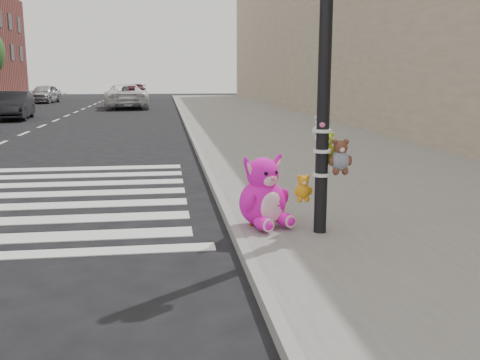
{
  "coord_description": "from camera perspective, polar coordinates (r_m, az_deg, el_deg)",
  "views": [
    {
      "loc": [
        0.67,
        -4.59,
        2.11
      ],
      "look_at": [
        1.64,
        2.29,
        0.75
      ],
      "focal_mm": 40.0,
      "sensor_mm": 36.0,
      "label": 1
    }
  ],
  "objects": [
    {
      "name": "car_silver_deep",
      "position": [
        45.0,
        -20.13,
        8.64
      ],
      "size": [
        2.18,
        4.36,
        1.43
      ],
      "primitive_type": "imported",
      "rotation": [
        0.0,
        0.0,
        -0.12
      ],
      "color": "#AFAEB3",
      "rests_on": "ground"
    },
    {
      "name": "red_teddy",
      "position": [
        7.14,
        1.4,
        -4.0
      ],
      "size": [
        0.17,
        0.13,
        0.22
      ],
      "primitive_type": null,
      "rotation": [
        0.0,
        0.0,
        0.2
      ],
      "color": "#A63110",
      "rests_on": "sidewalk_near"
    },
    {
      "name": "curb_edge",
      "position": [
        14.76,
        -4.51,
        3.1
      ],
      "size": [
        0.12,
        80.0,
        0.15
      ],
      "primitive_type": "cube",
      "color": "gray",
      "rests_on": "ground"
    },
    {
      "name": "car_white_near",
      "position": [
        35.98,
        -12.16,
        8.74
      ],
      "size": [
        3.3,
        5.95,
        1.58
      ],
      "primitive_type": "imported",
      "rotation": [
        0.0,
        0.0,
        3.27
      ],
      "color": "white",
      "rests_on": "ground"
    },
    {
      "name": "car_dark_far",
      "position": [
        28.45,
        -23.02,
        7.33
      ],
      "size": [
        1.8,
        4.24,
        1.36
      ],
      "primitive_type": "imported",
      "rotation": [
        0.0,
        0.0,
        0.09
      ],
      "color": "black",
      "rests_on": "ground"
    },
    {
      "name": "sidewalk_near",
      "position": [
        15.36,
        8.47,
        3.33
      ],
      "size": [
        7.0,
        80.0,
        0.14
      ],
      "primitive_type": "cube",
      "color": "slate",
      "rests_on": "ground"
    },
    {
      "name": "ground",
      "position": [
        5.1,
        -15.24,
        -13.8
      ],
      "size": [
        120.0,
        120.0,
        0.0
      ],
      "primitive_type": "plane",
      "color": "black",
      "rests_on": "ground"
    },
    {
      "name": "pink_bunny",
      "position": [
        7.06,
        2.55,
        -1.8
      ],
      "size": [
        0.83,
        0.89,
        0.98
      ],
      "rotation": [
        0.0,
        0.0,
        0.44
      ],
      "color": "#F214C1",
      "rests_on": "sidewalk_near"
    },
    {
      "name": "bld_near",
      "position": [
        26.64,
        14.35,
        16.98
      ],
      "size": [
        5.0,
        60.0,
        10.0
      ],
      "primitive_type": "cube",
      "color": "#B7A58C",
      "rests_on": "ground"
    },
    {
      "name": "signal_pole",
      "position": [
        6.71,
        9.1,
        8.04
      ],
      "size": [
        0.69,
        0.5,
        4.0
      ],
      "color": "black",
      "rests_on": "sidewalk_near"
    },
    {
      "name": "car_maroon_near",
      "position": [
        48.87,
        -11.1,
        9.22
      ],
      "size": [
        2.34,
        4.92,
        1.39
      ],
      "primitive_type": "imported",
      "rotation": [
        0.0,
        0.0,
        3.23
      ],
      "color": "#541823",
      "rests_on": "ground"
    }
  ]
}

